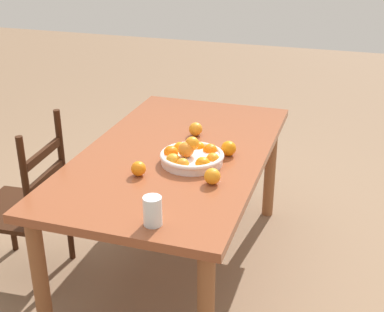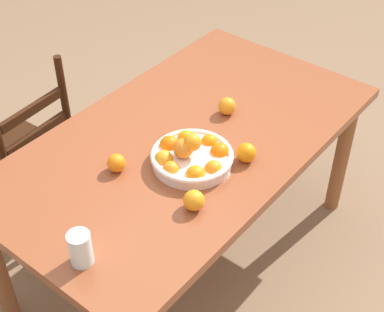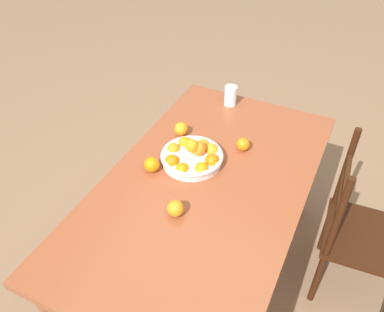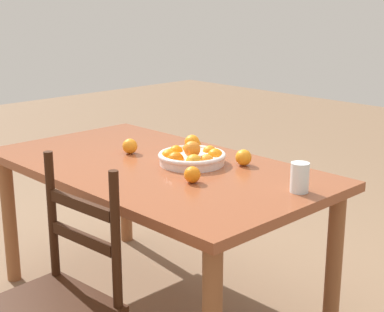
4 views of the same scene
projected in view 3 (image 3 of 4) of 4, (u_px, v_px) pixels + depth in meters
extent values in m
plane|color=#816449|center=(203.00, 271.00, 2.46)|extent=(12.00, 12.00, 0.00)
cube|color=brown|center=(205.00, 186.00, 2.00)|extent=(1.71, 0.96, 0.04)
cylinder|color=brown|center=(198.00, 140.00, 2.90)|extent=(0.07, 0.07, 0.71)
cylinder|color=brown|center=(307.00, 172.00, 2.64)|extent=(0.07, 0.07, 0.71)
cube|color=black|center=(367.00, 238.00, 2.14)|extent=(0.47, 0.47, 0.03)
cylinder|color=black|center=(317.00, 278.00, 2.20)|extent=(0.04, 0.04, 0.41)
cylinder|color=black|center=(326.00, 227.00, 2.47)|extent=(0.04, 0.04, 0.41)
cylinder|color=black|center=(338.00, 219.00, 1.88)|extent=(0.04, 0.04, 0.52)
cylinder|color=black|center=(346.00, 168.00, 2.16)|extent=(0.04, 0.04, 0.52)
cube|color=black|center=(340.00, 198.00, 2.05)|extent=(0.35, 0.05, 0.04)
cube|color=black|center=(346.00, 179.00, 1.96)|extent=(0.35, 0.05, 0.04)
cylinder|color=silver|center=(192.00, 159.00, 2.09)|extent=(0.31, 0.31, 0.04)
torus|color=silver|center=(192.00, 155.00, 2.08)|extent=(0.33, 0.33, 0.02)
sphere|color=orange|center=(182.00, 169.00, 2.00)|extent=(0.07, 0.07, 0.07)
sphere|color=orange|center=(202.00, 169.00, 2.00)|extent=(0.07, 0.07, 0.07)
sphere|color=orange|center=(212.00, 161.00, 2.05)|extent=(0.08, 0.08, 0.08)
sphere|color=orange|center=(211.00, 150.00, 2.12)|extent=(0.08, 0.08, 0.08)
sphere|color=orange|center=(203.00, 145.00, 2.16)|extent=(0.07, 0.07, 0.07)
sphere|color=orange|center=(185.00, 144.00, 2.16)|extent=(0.08, 0.08, 0.08)
sphere|color=orange|center=(174.00, 149.00, 2.13)|extent=(0.07, 0.07, 0.07)
sphere|color=orange|center=(172.00, 162.00, 2.05)|extent=(0.08, 0.08, 0.08)
sphere|color=orange|center=(192.00, 146.00, 2.04)|extent=(0.07, 0.07, 0.07)
sphere|color=orange|center=(198.00, 148.00, 2.06)|extent=(0.08, 0.08, 0.08)
sphere|color=orange|center=(181.00, 129.00, 2.27)|extent=(0.08, 0.08, 0.08)
sphere|color=orange|center=(152.00, 165.00, 2.03)|extent=(0.08, 0.08, 0.08)
sphere|color=orange|center=(243.00, 144.00, 2.16)|extent=(0.07, 0.07, 0.07)
sphere|color=orange|center=(176.00, 208.00, 1.80)|extent=(0.08, 0.08, 0.08)
cylinder|color=silver|center=(231.00, 96.00, 2.50)|extent=(0.08, 0.08, 0.13)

